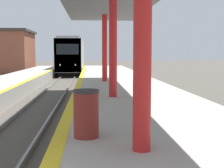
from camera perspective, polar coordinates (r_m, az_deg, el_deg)
train at (r=40.37m, az=-7.31°, el=5.14°), size 2.81×16.48×4.36m
trash_bin at (r=6.36m, az=-4.76°, el=-5.39°), size 0.54×0.54×0.97m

